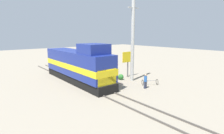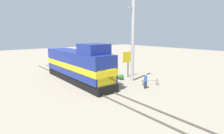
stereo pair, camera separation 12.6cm
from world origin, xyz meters
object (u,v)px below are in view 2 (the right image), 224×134
(utility_pole, at_px, (133,40))
(bicycle, at_px, (150,82))
(person_bystander, at_px, (145,81))
(locomotive, at_px, (78,66))
(vendor_umbrella, at_px, (112,63))
(billboard_sign, at_px, (128,58))

(utility_pole, bearing_deg, bicycle, -84.76)
(person_bystander, xyz_separation_m, bicycle, (1.51, 0.55, -0.56))
(utility_pole, relative_size, person_bystander, 6.26)
(person_bystander, bearing_deg, utility_pole, 69.60)
(locomotive, relative_size, utility_pole, 1.28)
(person_bystander, height_order, bicycle, person_bystander)
(vendor_umbrella, distance_m, bicycle, 5.75)
(locomotive, height_order, bicycle, locomotive)
(billboard_sign, bearing_deg, person_bystander, -113.24)
(billboard_sign, distance_m, person_bystander, 5.89)
(locomotive, xyz_separation_m, bicycle, (6.07, -6.71, -1.78))
(locomotive, distance_m, billboard_sign, 7.12)
(utility_pole, distance_m, person_bystander, 5.70)
(utility_pole, height_order, person_bystander, utility_pole)
(vendor_umbrella, relative_size, bicycle, 1.26)
(vendor_umbrella, xyz_separation_m, bicycle, (1.94, -5.07, -1.92))
(utility_pole, height_order, billboard_sign, utility_pole)
(locomotive, bearing_deg, bicycle, -47.88)
(utility_pole, bearing_deg, billboard_sign, 61.78)
(vendor_umbrella, xyz_separation_m, billboard_sign, (2.65, -0.46, 0.44))
(vendor_umbrella, bearing_deg, billboard_sign, -9.78)
(utility_pole, bearing_deg, person_bystander, -110.40)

